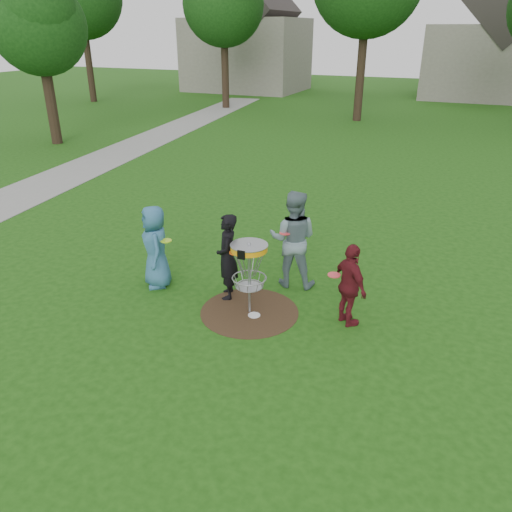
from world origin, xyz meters
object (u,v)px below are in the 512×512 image
at_px(player_black, 227,257).
at_px(player_grey, 293,239).
at_px(player_blue, 156,247).
at_px(player_maroon, 350,285).
at_px(disc_golf_basket, 249,262).

distance_m(player_black, player_grey, 1.37).
height_order(player_blue, player_maroon, player_blue).
height_order(player_black, player_grey, player_grey).
xyz_separation_m(player_grey, disc_golf_basket, (-0.33, -1.36, 0.04)).
height_order(player_black, disc_golf_basket, player_black).
bearing_deg(disc_golf_basket, player_grey, 76.36).
bearing_deg(player_blue, player_maroon, 50.77).
distance_m(player_grey, player_maroon, 1.75).
bearing_deg(player_maroon, disc_golf_basket, 54.33).
distance_m(player_black, disc_golf_basket, 0.75).
bearing_deg(player_grey, player_black, 35.65).
height_order(player_blue, player_black, player_black).
bearing_deg(player_grey, disc_golf_basket, 66.32).
distance_m(player_maroon, disc_golf_basket, 1.78).
bearing_deg(disc_golf_basket, player_black, 148.39).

